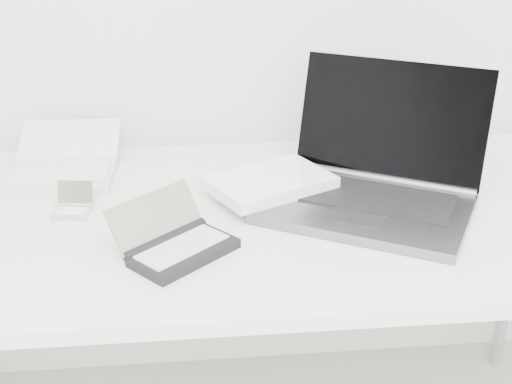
{
  "coord_description": "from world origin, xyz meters",
  "views": [
    {
      "loc": [
        -0.16,
        0.2,
        1.39
      ],
      "look_at": [
        -0.03,
        1.51,
        0.79
      ],
      "focal_mm": 50.0,
      "sensor_mm": 36.0,
      "label": 1
    }
  ],
  "objects": [
    {
      "name": "palmtop_charcoal",
      "position": [
        -0.19,
        1.38,
        0.75
      ],
      "size": [
        0.25,
        0.25,
        0.1
      ],
      "rotation": [
        0.0,
        0.0,
        0.73
      ],
      "color": "black",
      "rests_on": "desk"
    },
    {
      "name": "pda_silver",
      "position": [
        -0.41,
        1.57,
        0.74
      ],
      "size": [
        0.08,
        0.09,
        0.06
      ],
      "rotation": [
        0.0,
        0.0,
        -0.14
      ],
      "color": "silver",
      "rests_on": "desk"
    },
    {
      "name": "netbook_open_white",
      "position": [
        -0.46,
        1.78,
        0.75
      ],
      "size": [
        0.25,
        0.32,
        0.08
      ],
      "rotation": [
        0.0,
        0.0,
        -0.04
      ],
      "color": "silver",
      "rests_on": "desk"
    },
    {
      "name": "desk",
      "position": [
        0.0,
        1.55,
        0.68
      ],
      "size": [
        1.6,
        0.8,
        0.73
      ],
      "color": "white",
      "rests_on": "ground"
    },
    {
      "name": "laptop_large",
      "position": [
        0.18,
        1.57,
        0.78
      ],
      "size": [
        0.63,
        0.53,
        0.28
      ],
      "rotation": [
        0.0,
        0.0,
        -0.51
      ],
      "color": "slate",
      "rests_on": "desk"
    }
  ]
}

